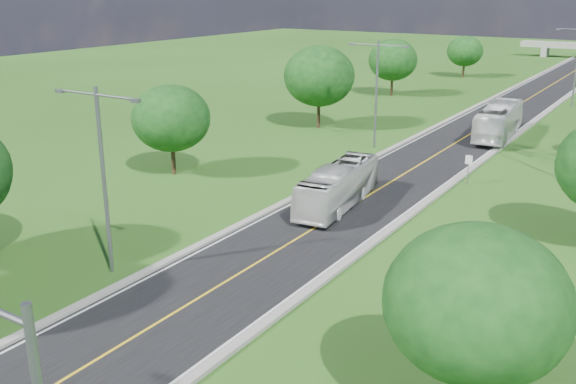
{
  "coord_description": "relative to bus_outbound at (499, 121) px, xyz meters",
  "views": [
    {
      "loc": [
        19.0,
        -9.58,
        14.74
      ],
      "look_at": [
        -0.53,
        21.11,
        3.0
      ],
      "focal_mm": 40.0,
      "sensor_mm": 36.0,
      "label": 1
    }
  ],
  "objects": [
    {
      "name": "streetlight_mid_left",
      "position": [
        -8.78,
        -10.44,
        4.18
      ],
      "size": [
        5.9,
        0.25,
        10.0
      ],
      "color": "slate",
      "rests_on": "ground"
    },
    {
      "name": "curb_right",
      "position": [
        1.47,
        10.56,
        -1.65
      ],
      "size": [
        0.5,
        150.0,
        0.22
      ],
      "primitive_type": "cube",
      "color": "gray",
      "rests_on": "ground"
    },
    {
      "name": "speed_limit_sign",
      "position": [
        2.42,
        -17.45,
        -0.16
      ],
      "size": [
        0.55,
        0.09,
        2.4
      ],
      "color": "slate",
      "rests_on": "ground"
    },
    {
      "name": "road",
      "position": [
        -2.78,
        10.56,
        -1.73
      ],
      "size": [
        8.0,
        150.0,
        0.06
      ],
      "primitive_type": "cube",
      "color": "black",
      "rests_on": "ground"
    },
    {
      "name": "tree_lb",
      "position": [
        -18.78,
        -27.44,
        2.88
      ],
      "size": [
        6.3,
        6.3,
        7.33
      ],
      "color": "black",
      "rests_on": "ground"
    },
    {
      "name": "ground",
      "position": [
        -2.78,
        4.56,
        -1.76
      ],
      "size": [
        260.0,
        260.0,
        0.0
      ],
      "primitive_type": "plane",
      "color": "#264E16",
      "rests_on": "ground"
    },
    {
      "name": "tree_le",
      "position": [
        -17.28,
        42.56,
        2.57
      ],
      "size": [
        5.88,
        5.88,
        6.84
      ],
      "color": "black",
      "rests_on": "ground"
    },
    {
      "name": "tree_ld",
      "position": [
        -19.78,
        18.56,
        3.19
      ],
      "size": [
        6.72,
        6.72,
        7.82
      ],
      "color": "black",
      "rests_on": "ground"
    },
    {
      "name": "tree_lc",
      "position": [
        -17.78,
        -5.44,
        3.81
      ],
      "size": [
        7.56,
        7.56,
        8.79
      ],
      "color": "black",
      "rests_on": "ground"
    },
    {
      "name": "bus_outbound",
      "position": [
        0.0,
        0.0,
        0.0
      ],
      "size": [
        3.95,
        12.44,
        3.41
      ],
      "primitive_type": "imported",
      "rotation": [
        0.0,
        0.0,
        3.23
      ],
      "color": "silver",
      "rests_on": "road"
    },
    {
      "name": "tree_ra",
      "position": [
        11.22,
        -45.44,
        2.88
      ],
      "size": [
        6.3,
        6.3,
        7.33
      ],
      "color": "black",
      "rests_on": "ground"
    },
    {
      "name": "bus_inbound",
      "position": [
        -3.58,
        -27.41,
        -0.25
      ],
      "size": [
        3.68,
        10.65,
        2.91
      ],
      "primitive_type": "imported",
      "rotation": [
        0.0,
        0.0,
        0.12
      ],
      "color": "silver",
      "rests_on": "road"
    },
    {
      "name": "streetlight_near_left",
      "position": [
        -8.78,
        -43.44,
        4.18
      ],
      "size": [
        5.9,
        0.25,
        10.0
      ],
      "color": "slate",
      "rests_on": "ground"
    },
    {
      "name": "curb_left",
      "position": [
        -7.03,
        10.56,
        -1.65
      ],
      "size": [
        0.5,
        150.0,
        0.22
      ],
      "primitive_type": "cube",
      "color": "gray",
      "rests_on": "ground"
    }
  ]
}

